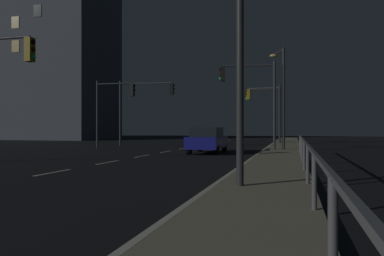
# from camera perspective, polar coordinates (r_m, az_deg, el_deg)

# --- Properties ---
(ground_plane) EXTENTS (112.00, 112.00, 0.00)m
(ground_plane) POSITION_cam_1_polar(r_m,az_deg,el_deg) (21.51, -6.84, -4.08)
(ground_plane) COLOR black
(ground_plane) RESTS_ON ground
(sidewalk_right) EXTENTS (2.30, 77.00, 0.14)m
(sidewalk_right) POSITION_cam_1_polar(r_m,az_deg,el_deg) (20.00, 12.97, -4.19)
(sidewalk_right) COLOR gray
(sidewalk_right) RESTS_ON ground
(lane_markings_center) EXTENTS (0.14, 50.00, 0.01)m
(lane_markings_center) POSITION_cam_1_polar(r_m,az_deg,el_deg) (24.79, -3.84, -3.53)
(lane_markings_center) COLOR silver
(lane_markings_center) RESTS_ON ground
(lane_edge_line) EXTENTS (0.14, 53.00, 0.01)m
(lane_edge_line) POSITION_cam_1_polar(r_m,az_deg,el_deg) (25.06, 10.15, -3.49)
(lane_edge_line) COLOR silver
(lane_edge_line) RESTS_ON ground
(car) EXTENTS (1.88, 4.42, 1.57)m
(car) POSITION_cam_1_polar(r_m,az_deg,el_deg) (23.28, 2.31, -1.75)
(car) COLOR navy
(car) RESTS_ON ground
(traffic_light_overhead_east) EXTENTS (3.41, 0.35, 5.36)m
(traffic_light_overhead_east) POSITION_cam_1_polar(r_m,az_deg,el_deg) (37.62, 10.79, 3.59)
(traffic_light_overhead_east) COLOR #4C4C51
(traffic_light_overhead_east) RESTS_ON sidewalk_right
(traffic_light_mid_left) EXTENTS (3.23, 0.35, 5.18)m
(traffic_light_mid_left) POSITION_cam_1_polar(r_m,az_deg,el_deg) (30.00, -11.57, 3.98)
(traffic_light_mid_left) COLOR #38383D
(traffic_light_mid_left) RESTS_ON ground
(traffic_light_near_right) EXTENTS (3.61, 0.75, 5.70)m
(traffic_light_near_right) POSITION_cam_1_polar(r_m,az_deg,el_deg) (25.29, 8.75, 5.89)
(traffic_light_near_right) COLOR #38383D
(traffic_light_near_right) RESTS_ON sidewalk_right
(traffic_light_near_left) EXTENTS (3.20, 0.54, 5.40)m
(traffic_light_near_left) POSITION_cam_1_polar(r_m,az_deg,el_deg) (36.74, 10.80, 3.69)
(traffic_light_near_left) COLOR #2D3033
(traffic_light_near_left) RESTS_ON sidewalk_right
(traffic_light_mid_right) EXTENTS (4.88, 0.79, 5.63)m
(traffic_light_mid_right) POSITION_cam_1_polar(r_m,az_deg,el_deg) (33.37, -7.23, 4.26)
(traffic_light_mid_right) COLOR #38383D
(traffic_light_mid_right) RESTS_ON ground
(street_lamp_mid_block) EXTENTS (1.07, 1.54, 6.62)m
(street_lamp_mid_block) POSITION_cam_1_polar(r_m,az_deg,el_deg) (26.08, 13.16, 5.76)
(street_lamp_mid_block) COLOR #2D3033
(street_lamp_mid_block) RESTS_ON sidewalk_right
(barrier_fence) EXTENTS (0.09, 22.39, 0.98)m
(barrier_fence) POSITION_cam_1_polar(r_m,az_deg,el_deg) (11.60, 16.55, -3.18)
(barrier_fence) COLOR #59595E
(barrier_fence) RESTS_ON sidewalk_right
(building_distant) EXTENTS (25.74, 11.34, 20.99)m
(building_distant) POSITION_cam_1_polar(r_m,az_deg,el_deg) (60.67, -23.90, 8.49)
(building_distant) COLOR #4C515B
(building_distant) RESTS_ON ground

